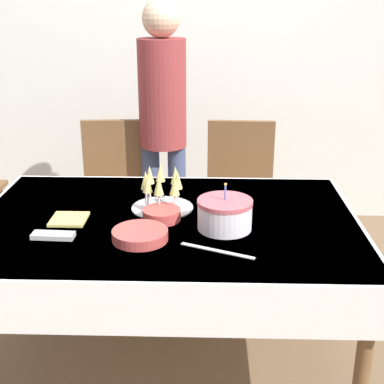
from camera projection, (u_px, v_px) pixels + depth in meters
name	position (u px, v px, depth m)	size (l,w,h in m)	color
ground_plane	(169.00, 358.00, 2.57)	(12.00, 12.00, 0.00)	brown
wall_back	(184.00, 38.00, 3.82)	(8.00, 0.05, 2.70)	silver
dining_table	(167.00, 239.00, 2.35)	(1.67, 1.12, 0.73)	white
dining_chair_far_left	(116.00, 194.00, 3.23)	(0.45, 0.45, 0.94)	brown
dining_chair_far_right	(240.00, 195.00, 3.21)	(0.43, 0.43, 0.94)	brown
birthday_cake	(225.00, 214.00, 2.20)	(0.23, 0.23, 0.20)	white
champagne_tray	(161.00, 188.00, 2.40)	(0.28, 0.28, 0.18)	silver
plate_stack_main	(140.00, 235.00, 2.11)	(0.22, 0.22, 0.04)	#CC4C47
plate_stack_dessert	(162.00, 214.00, 2.30)	(0.16, 0.16, 0.05)	#CC4C47
cake_knife	(217.00, 251.00, 2.02)	(0.28, 0.14, 0.00)	silver
fork_pile	(53.00, 236.00, 2.13)	(0.17, 0.07, 0.02)	silver
napkin_pile	(69.00, 219.00, 2.29)	(0.15, 0.15, 0.01)	#E0D166
person_standing	(163.00, 114.00, 3.15)	(0.28, 0.28, 1.62)	#3F4C72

